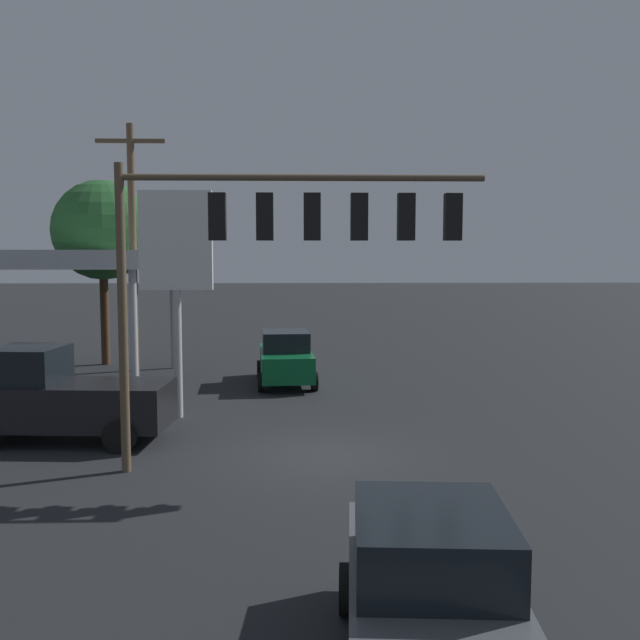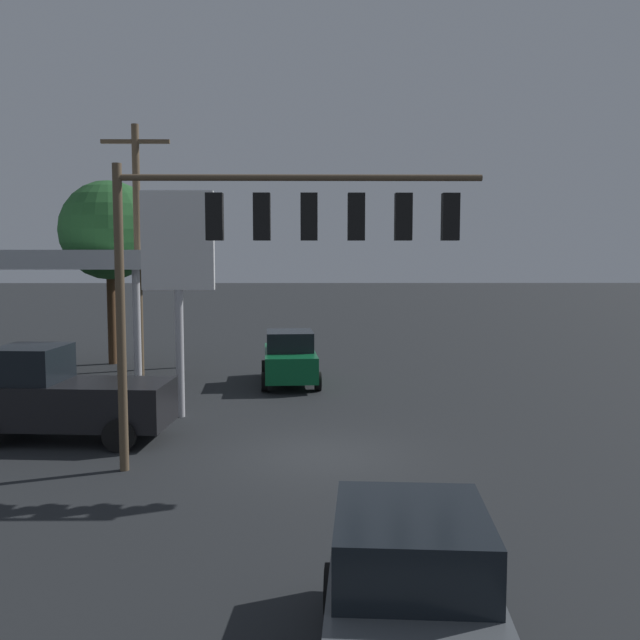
# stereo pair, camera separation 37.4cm
# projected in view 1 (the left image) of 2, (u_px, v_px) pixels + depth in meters

# --- Properties ---
(ground_plane) EXTENTS (200.00, 200.00, 0.00)m
(ground_plane) POSITION_uv_depth(u_px,v_px,m) (323.00, 455.00, 16.80)
(ground_plane) COLOR black
(traffic_signal_assembly) EXTENTS (7.81, 0.43, 6.62)m
(traffic_signal_assembly) POSITION_uv_depth(u_px,v_px,m) (285.00, 235.00, 15.16)
(traffic_signal_assembly) COLOR brown
(traffic_signal_assembly) RESTS_ON ground
(utility_pole) EXTENTS (2.40, 0.26, 9.23)m
(utility_pole) POSITION_uv_depth(u_px,v_px,m) (133.00, 249.00, 25.04)
(utility_pole) COLOR brown
(utility_pole) RESTS_ON ground
(gas_station_canopy) EXTENTS (11.41, 8.26, 4.85)m
(gas_station_canopy) POSITION_uv_depth(u_px,v_px,m) (11.00, 260.00, 25.48)
(gas_station_canopy) COLOR #B2B7BC
(gas_station_canopy) RESTS_ON ground
(price_sign) EXTENTS (2.06, 0.27, 6.50)m
(price_sign) POSITION_uv_depth(u_px,v_px,m) (176.00, 254.00, 20.21)
(price_sign) COLOR #B7B7BC
(price_sign) RESTS_ON ground
(sedan_waiting) EXTENTS (2.30, 4.51, 1.93)m
(sedan_waiting) POSITION_uv_depth(u_px,v_px,m) (286.00, 358.00, 25.89)
(sedan_waiting) COLOR #0C592D
(sedan_waiting) RESTS_ON ground
(pickup_parked) EXTENTS (5.32, 2.54, 2.40)m
(pickup_parked) POSITION_uv_depth(u_px,v_px,m) (59.00, 398.00, 17.90)
(pickup_parked) COLOR black
(pickup_parked) RESTS_ON ground
(sedan_far) EXTENTS (2.31, 4.52, 1.93)m
(sedan_far) POSITION_uv_depth(u_px,v_px,m) (431.00, 597.00, 7.84)
(sedan_far) COLOR #474C51
(sedan_far) RESTS_ON ground
(street_tree) EXTENTS (4.19, 4.19, 7.82)m
(street_tree) POSITION_uv_depth(u_px,v_px,m) (102.00, 231.00, 30.01)
(street_tree) COLOR #4C331E
(street_tree) RESTS_ON ground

